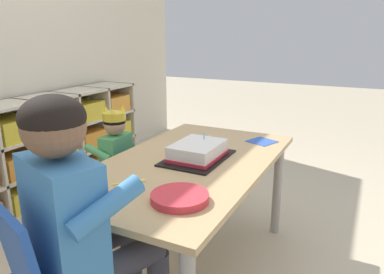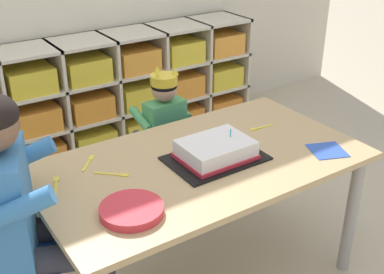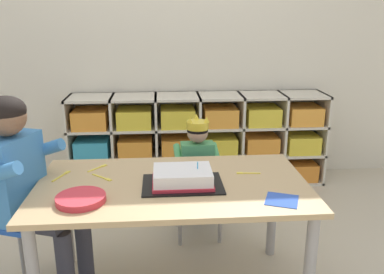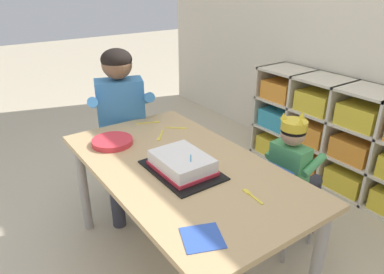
{
  "view_description": "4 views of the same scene",
  "coord_description": "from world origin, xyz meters",
  "px_view_note": "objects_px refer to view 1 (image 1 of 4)",
  "views": [
    {
      "loc": [
        -1.5,
        -0.79,
        1.25
      ],
      "look_at": [
        -0.05,
        -0.05,
        0.78
      ],
      "focal_mm": 33.69,
      "sensor_mm": 36.0,
      "label": 1
    },
    {
      "loc": [
        -1.02,
        -1.46,
        1.63
      ],
      "look_at": [
        -0.05,
        -0.01,
        0.76
      ],
      "focal_mm": 46.26,
      "sensor_mm": 36.0,
      "label": 2
    },
    {
      "loc": [
        -0.05,
        -1.88,
        1.46
      ],
      "look_at": [
        0.09,
        -0.05,
        0.89
      ],
      "focal_mm": 38.16,
      "sensor_mm": 36.0,
      "label": 3
    },
    {
      "loc": [
        1.29,
        -0.84,
        1.49
      ],
      "look_at": [
        0.02,
        0.05,
        0.78
      ],
      "focal_mm": 33.34,
      "sensor_mm": 36.0,
      "label": 4
    }
  ],
  "objects_px": {
    "child_with_crown": "(111,155)",
    "fork_near_child_seat": "(87,200)",
    "classroom_chair_blue": "(126,180)",
    "paper_plate_stack": "(180,197)",
    "activity_table": "(188,176)",
    "birthday_cake_on_tray": "(198,152)",
    "fork_beside_plate_stack": "(204,138)",
    "fork_at_table_front_edge": "(98,180)",
    "fork_near_cake_tray": "(131,182)",
    "adult_helper_seated": "(83,214)"
  },
  "relations": [
    {
      "from": "fork_near_cake_tray",
      "to": "fork_near_child_seat",
      "type": "relative_size",
      "value": 0.82
    },
    {
      "from": "child_with_crown",
      "to": "paper_plate_stack",
      "type": "distance_m",
      "value": 1.02
    },
    {
      "from": "adult_helper_seated",
      "to": "paper_plate_stack",
      "type": "bearing_deg",
      "value": -103.93
    },
    {
      "from": "classroom_chair_blue",
      "to": "paper_plate_stack",
      "type": "bearing_deg",
      "value": 47.36
    },
    {
      "from": "classroom_chair_blue",
      "to": "fork_beside_plate_stack",
      "type": "distance_m",
      "value": 0.56
    },
    {
      "from": "fork_beside_plate_stack",
      "to": "fork_near_cake_tray",
      "type": "xyz_separation_m",
      "value": [
        -0.75,
        -0.0,
        0.0
      ]
    },
    {
      "from": "fork_at_table_front_edge",
      "to": "paper_plate_stack",
      "type": "bearing_deg",
      "value": 38.11
    },
    {
      "from": "classroom_chair_blue",
      "to": "child_with_crown",
      "type": "xyz_separation_m",
      "value": [
        -0.0,
        0.1,
        0.15
      ]
    },
    {
      "from": "activity_table",
      "to": "fork_near_child_seat",
      "type": "xyz_separation_m",
      "value": [
        -0.57,
        0.14,
        0.08
      ]
    },
    {
      "from": "activity_table",
      "to": "paper_plate_stack",
      "type": "bearing_deg",
      "value": -156.39
    },
    {
      "from": "activity_table",
      "to": "fork_beside_plate_stack",
      "type": "relative_size",
      "value": 10.67
    },
    {
      "from": "child_with_crown",
      "to": "adult_helper_seated",
      "type": "distance_m",
      "value": 1.1
    },
    {
      "from": "birthday_cake_on_tray",
      "to": "paper_plate_stack",
      "type": "xyz_separation_m",
      "value": [
        -0.47,
        -0.15,
        -0.02
      ]
    },
    {
      "from": "activity_table",
      "to": "fork_beside_plate_stack",
      "type": "xyz_separation_m",
      "value": [
        0.4,
        0.09,
        0.08
      ]
    },
    {
      "from": "paper_plate_stack",
      "to": "fork_at_table_front_edge",
      "type": "xyz_separation_m",
      "value": [
        0.02,
        0.42,
        -0.01
      ]
    },
    {
      "from": "activity_table",
      "to": "fork_near_child_seat",
      "type": "distance_m",
      "value": 0.59
    },
    {
      "from": "activity_table",
      "to": "adult_helper_seated",
      "type": "bearing_deg",
      "value": 178.59
    },
    {
      "from": "paper_plate_stack",
      "to": "fork_at_table_front_edge",
      "type": "bearing_deg",
      "value": 87.37
    },
    {
      "from": "fork_near_cake_tray",
      "to": "classroom_chair_blue",
      "type": "bearing_deg",
      "value": -98.35
    },
    {
      "from": "fork_at_table_front_edge",
      "to": "fork_near_child_seat",
      "type": "relative_size",
      "value": 0.77
    },
    {
      "from": "fork_beside_plate_stack",
      "to": "child_with_crown",
      "type": "bearing_deg",
      "value": 117.54
    },
    {
      "from": "birthday_cake_on_tray",
      "to": "fork_beside_plate_stack",
      "type": "xyz_separation_m",
      "value": [
        0.35,
        0.12,
        -0.03
      ]
    },
    {
      "from": "adult_helper_seated",
      "to": "birthday_cake_on_tray",
      "type": "xyz_separation_m",
      "value": [
        0.77,
        -0.05,
        -0.0
      ]
    },
    {
      "from": "fork_at_table_front_edge",
      "to": "adult_helper_seated",
      "type": "bearing_deg",
      "value": -15.25
    },
    {
      "from": "birthday_cake_on_tray",
      "to": "child_with_crown",
      "type": "bearing_deg",
      "value": 79.22
    },
    {
      "from": "adult_helper_seated",
      "to": "fork_beside_plate_stack",
      "type": "bearing_deg",
      "value": -66.52
    },
    {
      "from": "adult_helper_seated",
      "to": "fork_near_cake_tray",
      "type": "bearing_deg",
      "value": -59.28
    },
    {
      "from": "fork_at_table_front_edge",
      "to": "fork_beside_plate_stack",
      "type": "bearing_deg",
      "value": 120.74
    },
    {
      "from": "activity_table",
      "to": "birthday_cake_on_tray",
      "type": "bearing_deg",
      "value": -30.66
    },
    {
      "from": "activity_table",
      "to": "child_with_crown",
      "type": "height_order",
      "value": "child_with_crown"
    },
    {
      "from": "activity_table",
      "to": "fork_at_table_front_edge",
      "type": "relative_size",
      "value": 12.46
    },
    {
      "from": "paper_plate_stack",
      "to": "fork_beside_plate_stack",
      "type": "xyz_separation_m",
      "value": [
        0.81,
        0.28,
        -0.01
      ]
    },
    {
      "from": "paper_plate_stack",
      "to": "fork_near_child_seat",
      "type": "relative_size",
      "value": 1.57
    },
    {
      "from": "child_with_crown",
      "to": "birthday_cake_on_tray",
      "type": "xyz_separation_m",
      "value": [
        -0.13,
        -0.67,
        0.16
      ]
    },
    {
      "from": "fork_near_cake_tray",
      "to": "fork_beside_plate_stack",
      "type": "bearing_deg",
      "value": -137.9
    },
    {
      "from": "classroom_chair_blue",
      "to": "birthday_cake_on_tray",
      "type": "distance_m",
      "value": 0.66
    },
    {
      "from": "child_with_crown",
      "to": "fork_near_child_seat",
      "type": "xyz_separation_m",
      "value": [
        -0.75,
        -0.51,
        0.12
      ]
    },
    {
      "from": "classroom_chair_blue",
      "to": "fork_beside_plate_stack",
      "type": "xyz_separation_m",
      "value": [
        0.21,
        -0.44,
        0.27
      ]
    },
    {
      "from": "activity_table",
      "to": "classroom_chair_blue",
      "type": "bearing_deg",
      "value": 71.26
    },
    {
      "from": "child_with_crown",
      "to": "fork_at_table_front_edge",
      "type": "xyz_separation_m",
      "value": [
        -0.57,
        -0.41,
        0.12
      ]
    },
    {
      "from": "activity_table",
      "to": "fork_near_child_seat",
      "type": "height_order",
      "value": "fork_near_child_seat"
    },
    {
      "from": "classroom_chair_blue",
      "to": "paper_plate_stack",
      "type": "relative_size",
      "value": 2.7
    },
    {
      "from": "activity_table",
      "to": "child_with_crown",
      "type": "bearing_deg",
      "value": 74.51
    },
    {
      "from": "activity_table",
      "to": "child_with_crown",
      "type": "distance_m",
      "value": 0.67
    },
    {
      "from": "activity_table",
      "to": "birthday_cake_on_tray",
      "type": "height_order",
      "value": "birthday_cake_on_tray"
    },
    {
      "from": "birthday_cake_on_tray",
      "to": "fork_beside_plate_stack",
      "type": "bearing_deg",
      "value": 19.6
    },
    {
      "from": "fork_near_cake_tray",
      "to": "child_with_crown",
      "type": "bearing_deg",
      "value": -92.18
    },
    {
      "from": "activity_table",
      "to": "child_with_crown",
      "type": "xyz_separation_m",
      "value": [
        0.18,
        0.64,
        -0.04
      ]
    },
    {
      "from": "birthday_cake_on_tray",
      "to": "fork_near_cake_tray",
      "type": "bearing_deg",
      "value": 163.62
    },
    {
      "from": "activity_table",
      "to": "child_with_crown",
      "type": "relative_size",
      "value": 1.63
    }
  ]
}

